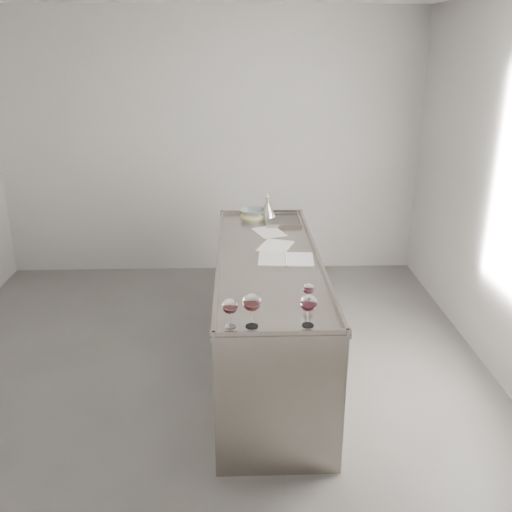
{
  "coord_description": "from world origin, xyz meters",
  "views": [
    {
      "loc": [
        0.27,
        -3.63,
        2.42
      ],
      "look_at": [
        0.4,
        0.13,
        1.02
      ],
      "focal_mm": 40.0,
      "sensor_mm": 36.0,
      "label": 1
    }
  ],
  "objects_px": {
    "wine_glass_left": "(230,307)",
    "wine_glass_small": "(308,289)",
    "ceramic_bowl": "(253,212)",
    "notebook": "(286,259)",
    "wine_funnel": "(267,209)",
    "counter": "(268,315)",
    "wine_glass_middle": "(252,303)",
    "wine_glass_right": "(309,304)"
  },
  "relations": [
    {
      "from": "ceramic_bowl",
      "to": "wine_funnel",
      "type": "height_order",
      "value": "wine_funnel"
    },
    {
      "from": "wine_glass_right",
      "to": "wine_funnel",
      "type": "bearing_deg",
      "value": 92.92
    },
    {
      "from": "wine_glass_middle",
      "to": "ceramic_bowl",
      "type": "bearing_deg",
      "value": 88.11
    },
    {
      "from": "wine_glass_right",
      "to": "wine_glass_small",
      "type": "bearing_deg",
      "value": 82.92
    },
    {
      "from": "counter",
      "to": "wine_glass_small",
      "type": "relative_size",
      "value": 17.15
    },
    {
      "from": "wine_glass_middle",
      "to": "wine_glass_small",
      "type": "distance_m",
      "value": 0.45
    },
    {
      "from": "wine_glass_small",
      "to": "notebook",
      "type": "relative_size",
      "value": 0.33
    },
    {
      "from": "counter",
      "to": "wine_glass_left",
      "type": "height_order",
      "value": "wine_glass_left"
    },
    {
      "from": "wine_glass_middle",
      "to": "notebook",
      "type": "relative_size",
      "value": 0.48
    },
    {
      "from": "wine_glass_small",
      "to": "wine_funnel",
      "type": "distance_m",
      "value": 1.89
    },
    {
      "from": "ceramic_bowl",
      "to": "wine_funnel",
      "type": "xyz_separation_m",
      "value": [
        0.13,
        -0.0,
        0.02
      ]
    },
    {
      "from": "wine_glass_right",
      "to": "ceramic_bowl",
      "type": "height_order",
      "value": "wine_glass_right"
    },
    {
      "from": "wine_glass_left",
      "to": "ceramic_bowl",
      "type": "height_order",
      "value": "wine_glass_left"
    },
    {
      "from": "wine_glass_small",
      "to": "counter",
      "type": "bearing_deg",
      "value": 103.53
    },
    {
      "from": "counter",
      "to": "wine_glass_middle",
      "type": "distance_m",
      "value": 1.25
    },
    {
      "from": "wine_glass_middle",
      "to": "wine_glass_right",
      "type": "relative_size",
      "value": 1.07
    },
    {
      "from": "counter",
      "to": "wine_funnel",
      "type": "xyz_separation_m",
      "value": [
        0.05,
        1.08,
        0.54
      ]
    },
    {
      "from": "wine_glass_middle",
      "to": "ceramic_bowl",
      "type": "relative_size",
      "value": 0.95
    },
    {
      "from": "counter",
      "to": "ceramic_bowl",
      "type": "distance_m",
      "value": 1.2
    },
    {
      "from": "counter",
      "to": "wine_funnel",
      "type": "relative_size",
      "value": 10.75
    },
    {
      "from": "wine_glass_left",
      "to": "wine_glass_middle",
      "type": "xyz_separation_m",
      "value": [
        0.12,
        -0.0,
        0.02
      ]
    },
    {
      "from": "counter",
      "to": "notebook",
      "type": "height_order",
      "value": "counter"
    },
    {
      "from": "wine_glass_right",
      "to": "notebook",
      "type": "bearing_deg",
      "value": 91.96
    },
    {
      "from": "wine_glass_right",
      "to": "notebook",
      "type": "distance_m",
      "value": 1.05
    },
    {
      "from": "wine_glass_small",
      "to": "ceramic_bowl",
      "type": "distance_m",
      "value": 1.91
    },
    {
      "from": "wine_glass_left",
      "to": "wine_glass_small",
      "type": "xyz_separation_m",
      "value": [
        0.47,
        0.27,
        -0.02
      ]
    },
    {
      "from": "wine_glass_right",
      "to": "wine_glass_small",
      "type": "height_order",
      "value": "wine_glass_right"
    },
    {
      "from": "wine_glass_left",
      "to": "wine_funnel",
      "type": "xyz_separation_m",
      "value": [
        0.32,
        2.16,
        -0.05
      ]
    },
    {
      "from": "wine_glass_middle",
      "to": "wine_glass_right",
      "type": "distance_m",
      "value": 0.31
    },
    {
      "from": "counter",
      "to": "wine_glass_left",
      "type": "xyz_separation_m",
      "value": [
        -0.28,
        -1.08,
        0.59
      ]
    },
    {
      "from": "counter",
      "to": "ceramic_bowl",
      "type": "height_order",
      "value": "ceramic_bowl"
    },
    {
      "from": "wine_glass_small",
      "to": "ceramic_bowl",
      "type": "bearing_deg",
      "value": 98.37
    },
    {
      "from": "wine_glass_right",
      "to": "ceramic_bowl",
      "type": "bearing_deg",
      "value": 96.43
    },
    {
      "from": "wine_glass_right",
      "to": "wine_glass_left",
      "type": "bearing_deg",
      "value": -180.0
    },
    {
      "from": "wine_glass_middle",
      "to": "wine_funnel",
      "type": "height_order",
      "value": "wine_funnel"
    },
    {
      "from": "ceramic_bowl",
      "to": "notebook",
      "type": "bearing_deg",
      "value": -79.51
    },
    {
      "from": "wine_funnel",
      "to": "counter",
      "type": "bearing_deg",
      "value": -92.63
    },
    {
      "from": "notebook",
      "to": "wine_glass_right",
      "type": "bearing_deg",
      "value": -83.65
    },
    {
      "from": "counter",
      "to": "wine_funnel",
      "type": "distance_m",
      "value": 1.21
    },
    {
      "from": "wine_glass_small",
      "to": "ceramic_bowl",
      "type": "relative_size",
      "value": 0.66
    },
    {
      "from": "counter",
      "to": "wine_glass_middle",
      "type": "height_order",
      "value": "wine_glass_middle"
    },
    {
      "from": "wine_glass_small",
      "to": "notebook",
      "type": "xyz_separation_m",
      "value": [
        -0.07,
        0.76,
        -0.09
      ]
    }
  ]
}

